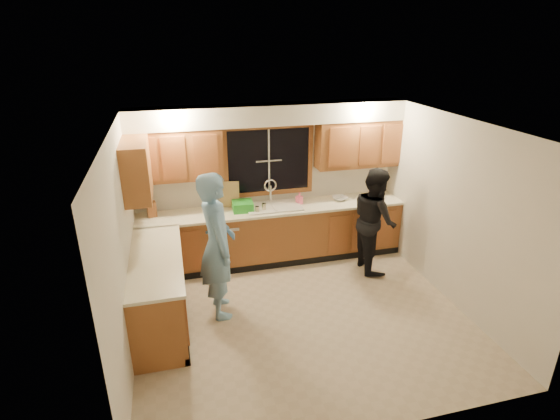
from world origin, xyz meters
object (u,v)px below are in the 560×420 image
at_px(stove, 158,317).
at_px(soap_bottle, 299,198).
at_px(woman, 374,220).
at_px(sink, 273,210).
at_px(dish_crate, 243,206).
at_px(man, 217,246).
at_px(knife_block, 152,209).
at_px(dishwasher, 221,243).
at_px(bowl, 340,198).

height_order(stove, soap_bottle, soap_bottle).
height_order(woman, soap_bottle, woman).
height_order(sink, woman, woman).
xyz_separation_m(stove, soap_bottle, (2.24, 1.87, 0.57)).
relative_size(woman, dish_crate, 5.27).
xyz_separation_m(man, knife_block, (-0.81, 1.31, 0.07)).
height_order(woman, dish_crate, woman).
distance_m(dishwasher, dish_crate, 0.69).
height_order(dish_crate, soap_bottle, soap_bottle).
relative_size(sink, dish_crate, 2.77).
height_order(man, soap_bottle, man).
xyz_separation_m(dishwasher, man, (-0.17, -1.21, 0.56)).
bearing_deg(woman, dish_crate, 75.39).
bearing_deg(soap_bottle, sink, -174.28).
relative_size(stove, man, 0.46).
xyz_separation_m(man, bowl, (2.16, 1.26, -0.02)).
distance_m(stove, soap_bottle, 2.97).
height_order(dishwasher, dish_crate, dish_crate).
height_order(sink, knife_block, sink).
distance_m(man, woman, 2.54).
height_order(knife_block, bowl, knife_block).
bearing_deg(knife_block, dishwasher, -17.81).
distance_m(dish_crate, bowl, 1.62).
bearing_deg(woman, soap_bottle, 59.01).
bearing_deg(soap_bottle, woman, -34.19).
bearing_deg(dishwasher, woman, -15.17).
bearing_deg(knife_block, sink, -14.62).
relative_size(knife_block, dish_crate, 0.76).
distance_m(dishwasher, knife_block, 1.18).
xyz_separation_m(dishwasher, dish_crate, (0.36, -0.00, 0.58)).
xyz_separation_m(sink, woman, (1.44, -0.63, -0.05)).
bearing_deg(stove, dish_crate, 54.06).
bearing_deg(soap_bottle, stove, -140.14).
bearing_deg(dish_crate, sink, 1.88).
bearing_deg(bowl, stove, -147.56).
height_order(man, dish_crate, man).
relative_size(dishwasher, dish_crate, 2.64).
xyz_separation_m(sink, man, (-1.02, -1.22, 0.10)).
relative_size(man, woman, 1.19).
xyz_separation_m(woman, knife_block, (-3.28, 0.72, 0.22)).
bearing_deg(sink, dishwasher, -179.01).
bearing_deg(woman, sink, 69.37).
distance_m(stove, dish_crate, 2.30).
xyz_separation_m(man, soap_bottle, (1.46, 1.27, 0.05)).
bearing_deg(knife_block, stove, -100.70).
bearing_deg(bowl, soap_bottle, 179.73).
distance_m(stove, man, 1.11).
bearing_deg(soap_bottle, knife_block, 178.89).
xyz_separation_m(stove, man, (0.78, 0.60, 0.52)).
bearing_deg(stove, soap_bottle, 39.86).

